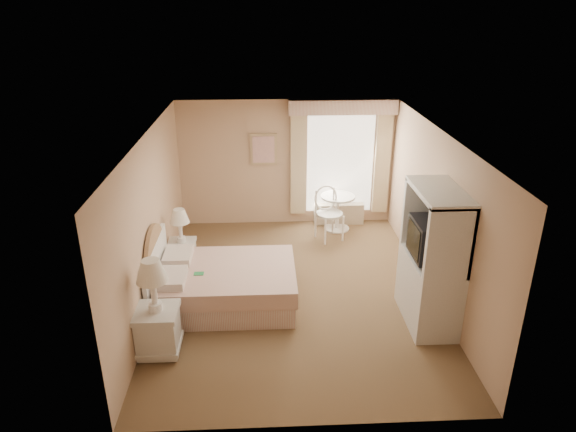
{
  "coord_description": "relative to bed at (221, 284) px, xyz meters",
  "views": [
    {
      "loc": [
        -0.46,
        -6.93,
        4.21
      ],
      "look_at": [
        -0.1,
        0.3,
        1.16
      ],
      "focal_mm": 32.0,
      "sensor_mm": 36.0,
      "label": 1
    }
  ],
  "objects": [
    {
      "name": "bed",
      "position": [
        0.0,
        0.0,
        0.0
      ],
      "size": [
        2.06,
        1.54,
        1.36
      ],
      "color": "tan",
      "rests_on": "room"
    },
    {
      "name": "cafe_chair",
      "position": [
        1.86,
        2.22,
        0.27
      ],
      "size": [
        0.65,
        0.65,
        1.03
      ],
      "rotation": [
        0.0,
        0.0,
        0.4
      ],
      "color": "white",
      "rests_on": "room"
    },
    {
      "name": "room",
      "position": [
        1.13,
        0.26,
        0.92
      ],
      "size": [
        4.21,
        5.51,
        2.51
      ],
      "color": "brown",
      "rests_on": "ground"
    },
    {
      "name": "nightstand_near",
      "position": [
        -0.71,
        -1.13,
        0.17
      ],
      "size": [
        0.54,
        0.54,
        1.31
      ],
      "color": "silver",
      "rests_on": "room"
    },
    {
      "name": "nightstand_far",
      "position": [
        -0.71,
        1.07,
        0.08
      ],
      "size": [
        0.45,
        0.45,
        1.08
      ],
      "color": "silver",
      "rests_on": "room"
    },
    {
      "name": "round_table",
      "position": [
        2.1,
        2.6,
        0.14
      ],
      "size": [
        0.67,
        0.67,
        0.7
      ],
      "color": "white",
      "rests_on": "room"
    },
    {
      "name": "framed_art",
      "position": [
        0.68,
        2.98,
        1.22
      ],
      "size": [
        0.52,
        0.04,
        0.62
      ],
      "color": "tan",
      "rests_on": "room"
    },
    {
      "name": "armoire",
      "position": [
        2.94,
        -0.58,
        0.49
      ],
      "size": [
        0.59,
        1.19,
        1.97
      ],
      "color": "silver",
      "rests_on": "room"
    },
    {
      "name": "window",
      "position": [
        2.18,
        2.92,
        1.01
      ],
      "size": [
        2.05,
        0.22,
        2.51
      ],
      "color": "white",
      "rests_on": "room"
    }
  ]
}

